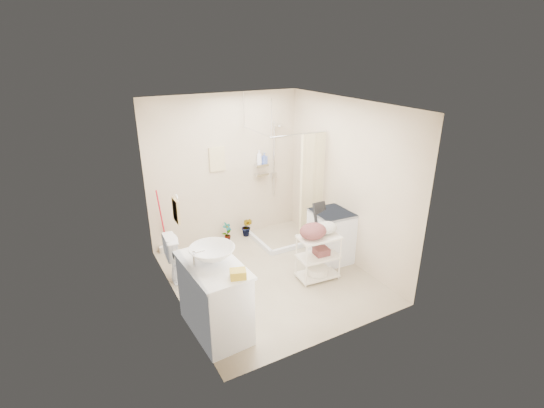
{
  "coord_description": "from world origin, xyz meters",
  "views": [
    {
      "loc": [
        -2.47,
        -4.61,
        3.31
      ],
      "look_at": [
        0.19,
        0.25,
        1.07
      ],
      "focal_mm": 26.0,
      "sensor_mm": 36.0,
      "label": 1
    }
  ],
  "objects_px": {
    "toilet": "(191,255)",
    "washing_machine": "(331,236)",
    "laundry_rack": "(318,253)",
    "vanity": "(214,298)"
  },
  "relations": [
    {
      "from": "washing_machine",
      "to": "laundry_rack",
      "type": "relative_size",
      "value": 1.01
    },
    {
      "from": "toilet",
      "to": "laundry_rack",
      "type": "bearing_deg",
      "value": -115.2
    },
    {
      "from": "vanity",
      "to": "washing_machine",
      "type": "height_order",
      "value": "vanity"
    },
    {
      "from": "toilet",
      "to": "washing_machine",
      "type": "relative_size",
      "value": 0.88
    },
    {
      "from": "vanity",
      "to": "laundry_rack",
      "type": "distance_m",
      "value": 1.83
    },
    {
      "from": "vanity",
      "to": "laundry_rack",
      "type": "relative_size",
      "value": 1.26
    },
    {
      "from": "laundry_rack",
      "to": "washing_machine",
      "type": "bearing_deg",
      "value": 40.46
    },
    {
      "from": "toilet",
      "to": "laundry_rack",
      "type": "relative_size",
      "value": 0.9
    },
    {
      "from": "vanity",
      "to": "toilet",
      "type": "xyz_separation_m",
      "value": [
        0.12,
        1.3,
        -0.09
      ]
    },
    {
      "from": "toilet",
      "to": "washing_machine",
      "type": "distance_m",
      "value": 2.25
    }
  ]
}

